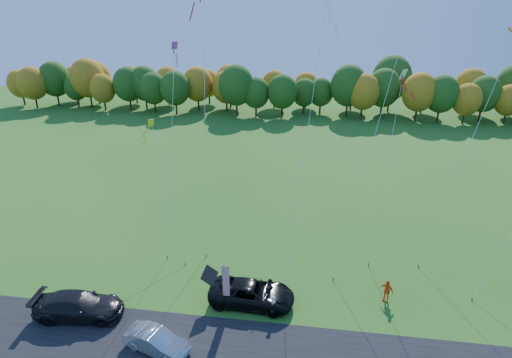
# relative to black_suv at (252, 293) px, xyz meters

# --- Properties ---
(ground) EXTENTS (160.00, 160.00, 0.00)m
(ground) POSITION_rel_black_suv_xyz_m (-0.46, -0.71, -0.80)
(ground) COLOR #235B18
(asphalt_strip) EXTENTS (90.00, 6.00, 0.01)m
(asphalt_strip) POSITION_rel_black_suv_xyz_m (-0.46, -4.71, -0.80)
(asphalt_strip) COLOR black
(asphalt_strip) RESTS_ON ground
(tree_line) EXTENTS (116.00, 12.00, 10.00)m
(tree_line) POSITION_rel_black_suv_xyz_m (-0.46, 54.29, -0.80)
(tree_line) COLOR #1E4711
(tree_line) RESTS_ON ground
(black_suv) EXTENTS (5.89, 2.91, 1.60)m
(black_suv) POSITION_rel_black_suv_xyz_m (0.00, 0.00, 0.00)
(black_suv) COLOR black
(black_suv) RESTS_ON ground
(silver_sedan) EXTENTS (4.24, 2.49, 1.32)m
(silver_sedan) POSITION_rel_black_suv_xyz_m (-4.92, -4.89, -0.14)
(silver_sedan) COLOR #B7B6BB
(silver_sedan) RESTS_ON ground
(dark_truck_a) EXTENTS (5.87, 2.91, 1.64)m
(dark_truck_a) POSITION_rel_black_suv_xyz_m (-10.95, -2.82, 0.02)
(dark_truck_a) COLOR black
(dark_truck_a) RESTS_ON ground
(person_tailgate_a) EXTENTS (0.41, 0.60, 1.57)m
(person_tailgate_a) POSITION_rel_black_suv_xyz_m (1.54, -1.06, -0.02)
(person_tailgate_a) COLOR silver
(person_tailgate_a) RESTS_ON ground
(person_tailgate_b) EXTENTS (0.99, 1.03, 1.67)m
(person_tailgate_b) POSITION_rel_black_suv_xyz_m (1.22, 0.53, 0.03)
(person_tailgate_b) COLOR gray
(person_tailgate_b) RESTS_ON ground
(person_east) EXTENTS (1.02, 0.89, 1.65)m
(person_east) POSITION_rel_black_suv_xyz_m (9.10, 1.54, 0.02)
(person_east) COLOR #F05A16
(person_east) RESTS_ON ground
(feather_flag) EXTENTS (0.48, 0.13, 3.60)m
(feather_flag) POSITION_rel_black_suv_xyz_m (-1.59, -0.95, 1.39)
(feather_flag) COLOR #999999
(feather_flag) RESTS_ON ground
(kite_delta_blue) EXTENTS (3.61, 11.77, 23.80)m
(kite_delta_blue) POSITION_rel_black_suv_xyz_m (-5.56, 10.60, 10.93)
(kite_delta_blue) COLOR #4C3F33
(kite_delta_blue) RESTS_ON ground
(kite_parafoil_orange) EXTENTS (8.21, 13.34, 23.45)m
(kite_parafoil_orange) POSITION_rel_black_suv_xyz_m (8.72, 9.69, 10.68)
(kite_parafoil_orange) COLOR #4C3F33
(kite_parafoil_orange) RESTS_ON ground
(kite_delta_red) EXTENTS (3.27, 10.81, 21.56)m
(kite_delta_red) POSITION_rel_black_suv_xyz_m (3.15, 6.66, 9.77)
(kite_delta_red) COLOR #4C3F33
(kite_delta_red) RESTS_ON ground
(kite_parafoil_rainbow) EXTENTS (7.10, 6.33, 17.69)m
(kite_parafoil_rainbow) POSITION_rel_black_suv_xyz_m (15.17, 8.90, 7.94)
(kite_parafoil_rainbow) COLOR #4C3F33
(kite_parafoil_rainbow) RESTS_ON ground
(kite_diamond_yellow) EXTENTS (4.64, 6.34, 10.47)m
(kite_diamond_yellow) POSITION_rel_black_suv_xyz_m (-7.95, 6.58, 4.24)
(kite_diamond_yellow) COLOR #4C3F33
(kite_diamond_yellow) RESTS_ON ground
(kite_diamond_white) EXTENTS (2.61, 6.81, 14.66)m
(kite_diamond_white) POSITION_rel_black_suv_xyz_m (9.42, 8.78, 6.31)
(kite_diamond_white) COLOR #4C3F33
(kite_diamond_white) RESTS_ON ground
(kite_diamond_pink) EXTENTS (1.08, 6.20, 16.67)m
(kite_diamond_pink) POSITION_rel_black_suv_xyz_m (-7.60, 7.90, 9.67)
(kite_diamond_pink) COLOR #4C3F33
(kite_diamond_pink) RESTS_ON ground
(kite_diamond_blue_low) EXTENTS (4.58, 3.48, 8.37)m
(kite_diamond_blue_low) POSITION_rel_black_suv_xyz_m (17.06, 3.89, 3.15)
(kite_diamond_blue_low) COLOR #4C3F33
(kite_diamond_blue_low) RESTS_ON ground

